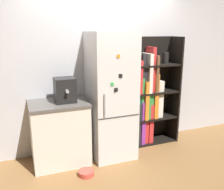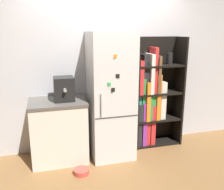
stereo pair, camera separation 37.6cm
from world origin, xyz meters
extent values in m
plane|color=olive|center=(0.00, 0.00, 0.00)|extent=(16.00, 16.00, 0.00)
cube|color=silver|center=(0.00, 0.47, 1.30)|extent=(8.00, 0.05, 2.60)
cube|color=silver|center=(0.00, 0.11, 0.94)|extent=(0.63, 0.68, 1.87)
cube|color=#333333|center=(0.00, -0.23, 0.72)|extent=(0.61, 0.01, 0.01)
cube|color=#B2B2B7|center=(-0.22, -0.24, 0.92)|extent=(0.02, 0.02, 0.30)
cube|color=green|center=(-0.11, -0.23, 1.19)|extent=(0.04, 0.01, 0.04)
cube|color=black|center=(0.01, -0.23, 1.30)|extent=(0.05, 0.01, 0.05)
cube|color=black|center=(-0.05, -0.23, 1.11)|extent=(0.05, 0.02, 0.05)
cube|color=orange|center=(-0.02, -0.23, 1.56)|extent=(0.05, 0.02, 0.05)
cube|color=black|center=(0.44, 0.27, 0.89)|extent=(0.03, 0.37, 1.79)
cube|color=black|center=(1.23, 0.27, 0.89)|extent=(0.03, 0.37, 1.79)
cube|color=black|center=(0.83, 0.43, 0.89)|extent=(0.81, 0.03, 1.79)
cube|color=black|center=(0.83, 0.27, 0.01)|extent=(0.75, 0.34, 0.03)
cube|color=black|center=(0.83, 0.27, 0.45)|extent=(0.75, 0.34, 0.03)
cube|color=black|center=(0.83, 0.27, 0.89)|extent=(0.75, 0.34, 0.03)
cube|color=black|center=(0.83, 0.27, 1.34)|extent=(0.75, 0.34, 0.03)
cube|color=#262628|center=(0.50, 0.27, 0.39)|extent=(0.07, 0.30, 0.71)
cube|color=purple|center=(0.58, 0.27, 0.40)|extent=(0.07, 0.30, 0.74)
cube|color=red|center=(0.66, 0.27, 0.29)|extent=(0.06, 0.25, 0.52)
cube|color=red|center=(0.74, 0.27, 0.37)|extent=(0.08, 0.27, 0.67)
cube|color=teal|center=(0.49, 0.27, 0.80)|extent=(0.05, 0.25, 0.67)
cube|color=#338C3F|center=(0.56, 0.26, 0.81)|extent=(0.05, 0.24, 0.69)
cube|color=orange|center=(0.62, 0.26, 0.78)|extent=(0.06, 0.31, 0.64)
cube|color=#338C3F|center=(0.68, 0.27, 0.69)|extent=(0.04, 0.30, 0.47)
cube|color=#338C3F|center=(0.74, 0.27, 0.74)|extent=(0.05, 0.25, 0.56)
cube|color=orange|center=(0.81, 0.27, 0.84)|extent=(0.07, 0.31, 0.75)
cube|color=silver|center=(0.90, 0.27, 0.77)|extent=(0.09, 0.27, 0.62)
cube|color=red|center=(0.50, 0.26, 1.17)|extent=(0.06, 0.31, 0.53)
cube|color=#262628|center=(0.57, 0.26, 1.22)|extent=(0.05, 0.25, 0.62)
cube|color=#262628|center=(0.62, 0.27, 1.14)|extent=(0.04, 0.25, 0.46)
cube|color=silver|center=(0.68, 0.26, 1.22)|extent=(0.06, 0.32, 0.62)
cube|color=red|center=(0.75, 0.27, 1.27)|extent=(0.05, 0.27, 0.72)
cube|color=brown|center=(0.80, 0.26, 1.20)|extent=(0.04, 0.30, 0.59)
cylinder|color=black|center=(1.02, 0.27, 1.44)|extent=(0.10, 0.10, 0.18)
cube|color=silver|center=(-0.78, 0.14, 0.44)|extent=(0.78, 0.61, 0.87)
cube|color=#5B5651|center=(-0.78, 0.14, 0.89)|extent=(0.80, 0.63, 0.04)
cube|color=black|center=(-0.68, 0.13, 1.08)|extent=(0.28, 0.27, 0.34)
cylinder|color=#A5A39E|center=(-0.68, -0.04, 1.10)|extent=(0.04, 0.06, 0.04)
cylinder|color=#D84C3F|center=(-0.53, -0.36, 0.03)|extent=(0.21, 0.21, 0.07)
torus|color=#D84C3F|center=(-0.53, -0.36, 0.06)|extent=(0.21, 0.21, 0.01)
camera|label=1|loc=(-1.29, -3.24, 1.88)|focal=40.00mm
camera|label=2|loc=(-0.93, -3.36, 1.88)|focal=40.00mm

